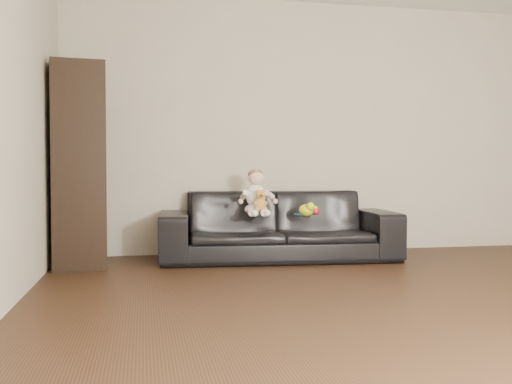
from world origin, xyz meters
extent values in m
plane|color=#331F12|center=(0.00, 0.00, 0.00)|extent=(5.50, 5.50, 0.00)
plane|color=#B7AE9A|center=(0.00, 2.75, 1.30)|extent=(5.00, 0.00, 5.00)
imported|color=black|center=(-0.45, 2.25, 0.33)|extent=(2.28, 1.02, 0.65)
cube|color=black|center=(-2.26, 2.19, 0.88)|extent=(0.50, 0.65, 1.77)
cube|color=silver|center=(-2.24, 2.19, 1.28)|extent=(0.20, 0.27, 0.28)
ellipsoid|color=silver|center=(-0.68, 2.14, 0.49)|extent=(0.26, 0.24, 0.12)
ellipsoid|color=white|center=(-0.68, 2.16, 0.61)|extent=(0.22, 0.20, 0.22)
sphere|color=beige|center=(-0.68, 2.14, 0.78)|extent=(0.18, 0.18, 0.15)
ellipsoid|color=#8C603F|center=(-0.68, 2.15, 0.81)|extent=(0.19, 0.19, 0.10)
cylinder|color=silver|center=(-0.73, 2.00, 0.47)|extent=(0.12, 0.19, 0.07)
cylinder|color=silver|center=(-0.64, 2.00, 0.47)|extent=(0.12, 0.19, 0.07)
sphere|color=white|center=(-0.74, 1.91, 0.47)|extent=(0.08, 0.08, 0.06)
sphere|color=white|center=(-0.63, 1.91, 0.47)|extent=(0.08, 0.08, 0.06)
cylinder|color=white|center=(-0.80, 2.11, 0.62)|extent=(0.10, 0.16, 0.10)
cylinder|color=white|center=(-0.57, 2.11, 0.62)|extent=(0.10, 0.16, 0.10)
ellipsoid|color=#C68738|center=(-0.67, 2.00, 0.54)|extent=(0.13, 0.12, 0.12)
sphere|color=#C68738|center=(-0.67, 1.99, 0.63)|extent=(0.10, 0.10, 0.08)
sphere|color=#C68738|center=(-0.70, 2.00, 0.66)|extent=(0.04, 0.04, 0.03)
sphere|color=#C68738|center=(-0.64, 2.00, 0.66)|extent=(0.04, 0.04, 0.03)
sphere|color=#593819|center=(-0.67, 1.96, 0.62)|extent=(0.04, 0.04, 0.03)
ellipsoid|color=#CBDC19|center=(-0.25, 1.97, 0.48)|extent=(0.15, 0.18, 0.11)
sphere|color=red|center=(-0.12, 2.12, 0.47)|extent=(0.10, 0.10, 0.08)
cylinder|color=blue|center=(-0.26, 2.16, 0.44)|extent=(0.12, 0.12, 0.02)
camera|label=1|loc=(-1.70, -3.02, 0.83)|focal=40.00mm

